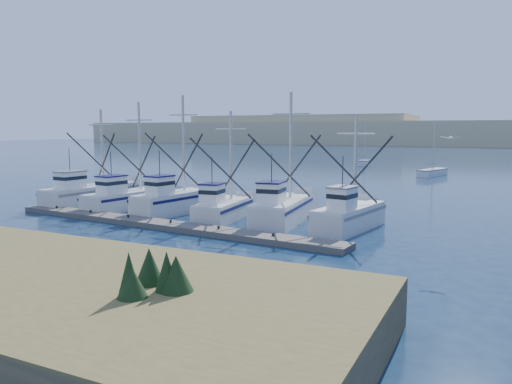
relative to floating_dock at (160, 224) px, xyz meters
The scene contains 7 objects.
ground 8.30m from the floating_dock, 41.32° to the right, with size 500.00×500.00×0.00m, color #0D203B.
floating_dock is the anchor object (origin of this frame).
dune_ridge 204.67m from the floating_dock, 88.26° to the left, with size 360.00×60.00×10.00m, color tan.
trawler_fleet 5.09m from the floating_dock, 99.15° to the left, with size 27.31×9.40×9.39m.
sailboat_near 49.50m from the floating_dock, 75.57° to the left, with size 3.59×6.99×8.10m.
sailboat_far 64.33m from the floating_dock, 91.39° to the left, with size 1.89×5.01×8.10m.
flying_gull 19.42m from the floating_dock, ahead, with size 1.05×0.19×0.19m.
Camera 1 is at (14.54, -22.01, 6.68)m, focal length 35.00 mm.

